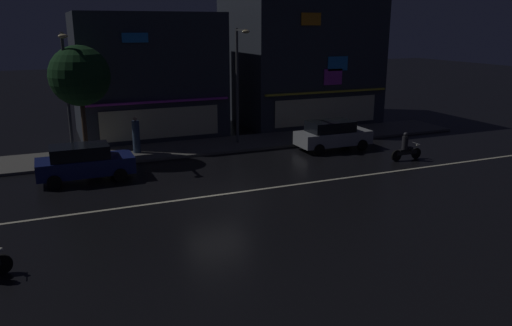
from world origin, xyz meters
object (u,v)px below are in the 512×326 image
at_px(streetlamp_mid, 239,76).
at_px(streetlamp_west, 67,86).
at_px(traffic_cone, 60,168).
at_px(parked_car_trailing, 84,162).
at_px(pedestrian_on_sidewalk, 136,136).
at_px(parked_car_near_kerb, 332,135).
at_px(motorcycle_lead, 406,148).

bearing_deg(streetlamp_mid, streetlamp_west, -176.28).
bearing_deg(traffic_cone, parked_car_trailing, -56.70).
height_order(streetlamp_west, streetlamp_mid, streetlamp_mid).
relative_size(pedestrian_on_sidewalk, traffic_cone, 3.62).
height_order(streetlamp_mid, parked_car_trailing, streetlamp_mid).
bearing_deg(parked_car_near_kerb, streetlamp_west, 170.28).
relative_size(streetlamp_mid, parked_car_near_kerb, 1.55).
xyz_separation_m(streetlamp_mid, parked_car_near_kerb, (4.61, -3.01, -3.23)).
relative_size(parked_car_near_kerb, parked_car_trailing, 1.00).
bearing_deg(motorcycle_lead, pedestrian_on_sidewalk, 146.87).
height_order(streetlamp_west, parked_car_near_kerb, streetlamp_west).
bearing_deg(streetlamp_west, streetlamp_mid, 3.72).
distance_m(streetlamp_west, traffic_cone, 4.11).
bearing_deg(parked_car_trailing, parked_car_near_kerb, -177.04).
bearing_deg(traffic_cone, pedestrian_on_sidewalk, 28.18).
xyz_separation_m(pedestrian_on_sidewalk, parked_car_near_kerb, (10.65, -3.08, -0.19)).
bearing_deg(pedestrian_on_sidewalk, parked_car_near_kerb, 135.08).
distance_m(pedestrian_on_sidewalk, parked_car_near_kerb, 11.09).
xyz_separation_m(motorcycle_lead, traffic_cone, (-17.12, 4.49, -0.36)).
xyz_separation_m(parked_car_near_kerb, motorcycle_lead, (2.36, -3.60, -0.24)).
relative_size(streetlamp_west, streetlamp_mid, 0.98).
bearing_deg(motorcycle_lead, streetlamp_mid, 130.60).
distance_m(streetlamp_west, streetlamp_mid, 9.41).
xyz_separation_m(parked_car_near_kerb, parked_car_trailing, (-13.71, -0.71, 0.00)).
relative_size(streetlamp_west, pedestrian_on_sidewalk, 3.27).
bearing_deg(streetlamp_west, motorcycle_lead, -20.14).
distance_m(streetlamp_west, motorcycle_lead, 17.76).
bearing_deg(streetlamp_mid, pedestrian_on_sidewalk, 179.28).
bearing_deg(streetlamp_west, traffic_cone, -116.56).
distance_m(parked_car_near_kerb, motorcycle_lead, 4.32).
relative_size(pedestrian_on_sidewalk, parked_car_trailing, 0.46).
xyz_separation_m(streetlamp_mid, motorcycle_lead, (6.97, -6.61, -3.47)).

